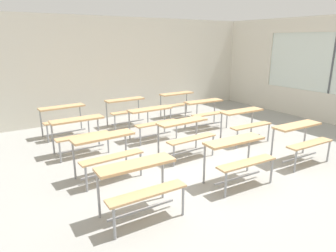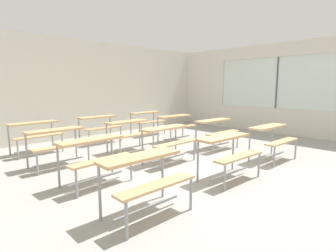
{
  "view_description": "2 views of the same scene",
  "coord_description": "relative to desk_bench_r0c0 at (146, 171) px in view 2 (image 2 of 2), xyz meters",
  "views": [
    {
      "loc": [
        -3.46,
        -4.13,
        2.35
      ],
      "look_at": [
        -0.06,
        1.19,
        0.5
      ],
      "focal_mm": 31.72,
      "sensor_mm": 36.0,
      "label": 1
    },
    {
      "loc": [
        -3.8,
        -3.3,
        1.6
      ],
      "look_at": [
        0.11,
        0.71,
        0.74
      ],
      "focal_mm": 28.0,
      "sensor_mm": 36.0,
      "label": 2
    }
  ],
  "objects": [
    {
      "name": "desk_bench_r1c0",
      "position": [
        0.07,
        1.38,
        0.0
      ],
      "size": [
        1.13,
        0.65,
        0.74
      ],
      "rotation": [
        0.0,
        0.0,
        0.05
      ],
      "color": "tan",
      "rests_on": "ground"
    },
    {
      "name": "desk_bench_r2c1",
      "position": [
        1.79,
        2.79,
        0.0
      ],
      "size": [
        1.1,
        0.6,
        0.74
      ],
      "rotation": [
        0.0,
        0.0,
        0.01
      ],
      "color": "tan",
      "rests_on": "ground"
    },
    {
      "name": "desk_bench_r2c0",
      "position": [
        0.01,
        2.78,
        0.0
      ],
      "size": [
        1.11,
        0.61,
        0.74
      ],
      "rotation": [
        0.0,
        0.0,
        0.01
      ],
      "color": "tan",
      "rests_on": "ground"
    },
    {
      "name": "desk_bench_r3c0",
      "position": [
        0.05,
        4.18,
        0.0
      ],
      "size": [
        1.13,
        0.65,
        0.74
      ],
      "rotation": [
        0.0,
        0.0,
        0.05
      ],
      "color": "tan",
      "rests_on": "ground"
    },
    {
      "name": "desk_bench_r0c0",
      "position": [
        0.0,
        0.0,
        0.0
      ],
      "size": [
        1.11,
        0.61,
        0.74
      ],
      "rotation": [
        0.0,
        0.0,
        -0.02
      ],
      "color": "tan",
      "rests_on": "ground"
    },
    {
      "name": "desk_bench_r3c2",
      "position": [
        3.54,
        4.22,
        0.0
      ],
      "size": [
        1.11,
        0.6,
        0.74
      ],
      "rotation": [
        0.0,
        0.0,
        0.01
      ],
      "color": "tan",
      "rests_on": "ground"
    },
    {
      "name": "desk_bench_r2c2",
      "position": [
        3.48,
        2.82,
        0.0
      ],
      "size": [
        1.13,
        0.65,
        0.74
      ],
      "rotation": [
        0.0,
        0.0,
        -0.05
      ],
      "color": "tan",
      "rests_on": "ground"
    },
    {
      "name": "desk_bench_r1c1",
      "position": [
        1.79,
        1.44,
        0.0
      ],
      "size": [
        1.11,
        0.62,
        0.74
      ],
      "rotation": [
        0.0,
        0.0,
        0.03
      ],
      "color": "tan",
      "rests_on": "ground"
    },
    {
      "name": "desk_bench_r3c1",
      "position": [
        1.77,
        4.21,
        0.0
      ],
      "size": [
        1.1,
        0.6,
        0.74
      ],
      "rotation": [
        0.0,
        0.0,
        0.01
      ],
      "color": "tan",
      "rests_on": "ground"
    },
    {
      "name": "desk_bench_r1c2",
      "position": [
        3.52,
        1.45,
        0.0
      ],
      "size": [
        1.12,
        0.63,
        0.74
      ],
      "rotation": [
        0.0,
        0.0,
        -0.04
      ],
      "color": "tan",
      "rests_on": "ground"
    },
    {
      "name": "wall_right",
      "position": [
        6.84,
        0.76,
        0.88
      ],
      "size": [
        0.12,
        9.0,
        3.0
      ],
      "color": "silver",
      "rests_on": "ground"
    },
    {
      "name": "wall_back",
      "position": [
        1.84,
        5.39,
        0.94
      ],
      "size": [
        10.0,
        0.12,
        3.0
      ],
      "primitive_type": "cube",
      "color": "silver",
      "rests_on": "ground"
    },
    {
      "name": "desk_bench_r0c1",
      "position": [
        1.83,
        -0.0,
        0.0
      ],
      "size": [
        1.13,
        0.64,
        0.74
      ],
      "rotation": [
        0.0,
        0.0,
        -0.05
      ],
      "color": "tan",
      "rests_on": "ground"
    },
    {
      "name": "ground",
      "position": [
        1.84,
        0.89,
        -0.59
      ],
      "size": [
        10.0,
        9.0,
        0.05
      ],
      "primitive_type": "cube",
      "color": "#9E9E99"
    },
    {
      "name": "desk_bench_r0c2",
      "position": [
        3.53,
        -0.01,
        0.0
      ],
      "size": [
        1.12,
        0.64,
        0.74
      ],
      "rotation": [
        0.0,
        0.0,
        -0.04
      ],
      "color": "tan",
      "rests_on": "ground"
    }
  ]
}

